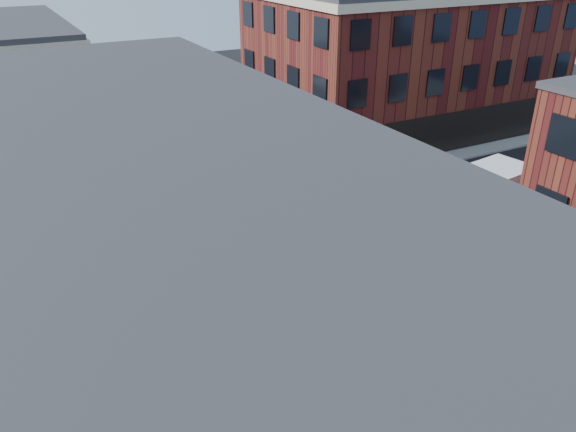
# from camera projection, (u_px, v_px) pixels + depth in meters

# --- Properties ---
(ground) EXTENTS (120.00, 120.00, 0.00)m
(ground) POSITION_uv_depth(u_px,v_px,m) (289.00, 251.00, 31.68)
(ground) COLOR black
(ground) RESTS_ON ground
(sidewalk_ne) EXTENTS (30.00, 30.00, 0.15)m
(sidewalk_ne) POSITION_uv_depth(u_px,v_px,m) (372.00, 110.00, 57.13)
(sidewalk_ne) COLOR gray
(sidewalk_ne) RESTS_ON ground
(building_ne) EXTENTS (25.00, 16.00, 12.00)m
(building_ne) POSITION_uv_depth(u_px,v_px,m) (405.00, 60.00, 50.34)
(building_ne) COLOR #431012
(building_ne) RESTS_ON ground
(tree_near) EXTENTS (2.69, 2.69, 4.49)m
(tree_near) POSITION_uv_depth(u_px,v_px,m) (315.00, 130.00, 41.35)
(tree_near) COLOR black
(tree_near) RESTS_ON ground
(tree_far) EXTENTS (2.43, 2.43, 4.07)m
(tree_far) POSITION_uv_depth(u_px,v_px,m) (277.00, 113.00, 46.21)
(tree_far) COLOR black
(tree_far) RESTS_ON ground
(signal_pole) EXTENTS (1.29, 1.24, 4.60)m
(signal_pole) POSITION_uv_depth(u_px,v_px,m) (220.00, 302.00, 22.29)
(signal_pole) COLOR black
(signal_pole) RESTS_ON ground
(box_truck) EXTENTS (9.24, 3.89, 4.08)m
(box_truck) POSITION_uv_depth(u_px,v_px,m) (471.00, 207.00, 31.85)
(box_truck) COLOR white
(box_truck) RESTS_ON ground
(traffic_cone) EXTENTS (0.37, 0.37, 0.65)m
(traffic_cone) POSITION_uv_depth(u_px,v_px,m) (270.00, 321.00, 25.33)
(traffic_cone) COLOR red
(traffic_cone) RESTS_ON ground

